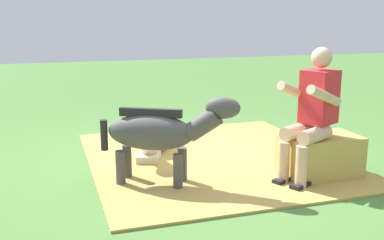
# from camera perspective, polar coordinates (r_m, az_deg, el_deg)

# --- Properties ---
(ground_plane) EXTENTS (24.00, 24.00, 0.00)m
(ground_plane) POSITION_cam_1_polar(r_m,az_deg,el_deg) (5.09, 2.67, -5.51)
(ground_plane) COLOR #4C7A38
(hay_patch) EXTENTS (2.73, 2.97, 0.02)m
(hay_patch) POSITION_cam_1_polar(r_m,az_deg,el_deg) (5.27, 2.59, -4.74)
(hay_patch) COLOR tan
(hay_patch) RESTS_ON ground
(hay_bale) EXTENTS (0.76, 0.47, 0.42)m
(hay_bale) POSITION_cam_1_polar(r_m,az_deg,el_deg) (4.84, 15.49, -4.34)
(hay_bale) COLOR tan
(hay_bale) RESTS_ON ground
(person_seated) EXTENTS (0.72, 0.59, 1.30)m
(person_seated) POSITION_cam_1_polar(r_m,az_deg,el_deg) (4.60, 14.61, 1.23)
(person_seated) COLOR #D8AD8C
(person_seated) RESTS_ON ground
(pony_standing) EXTENTS (1.23, 0.81, 0.88)m
(pony_standing) POSITION_cam_1_polar(r_m,az_deg,el_deg) (4.36, -3.94, -1.54)
(pony_standing) COLOR #4C4747
(pony_standing) RESTS_ON ground
(pony_lying) EXTENTS (0.75, 1.34, 0.42)m
(pony_lying) POSITION_cam_1_polar(r_m,az_deg,el_deg) (5.54, -4.67, -1.97)
(pony_lying) COLOR beige
(pony_lying) RESTS_ON ground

